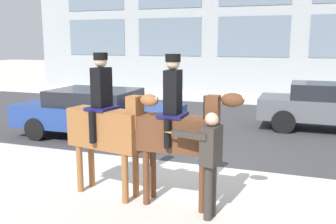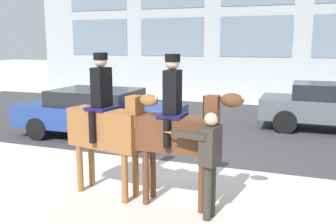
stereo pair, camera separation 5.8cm
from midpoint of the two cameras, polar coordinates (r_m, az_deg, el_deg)
ground_plane at (r=7.98m, az=0.44°, el=-8.77°), size 80.00×80.00×0.00m
road_surface at (r=12.40m, az=7.63°, el=-1.80°), size 25.97×8.50×0.01m
mounted_horse_lead at (r=6.49m, az=-9.49°, el=-1.90°), size 1.82×0.68×2.48m
mounted_horse_companion at (r=5.97m, az=1.44°, el=-2.56°), size 1.80×0.65×2.47m
pedestrian_bystander at (r=5.63m, az=6.08°, el=-6.83°), size 0.87×0.44×1.64m
street_car_near_lane at (r=10.71m, az=-10.79°, el=0.03°), size 4.61×2.05×1.35m
street_car_far_lane at (r=12.24m, az=23.17°, el=0.89°), size 4.11×1.77×1.44m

